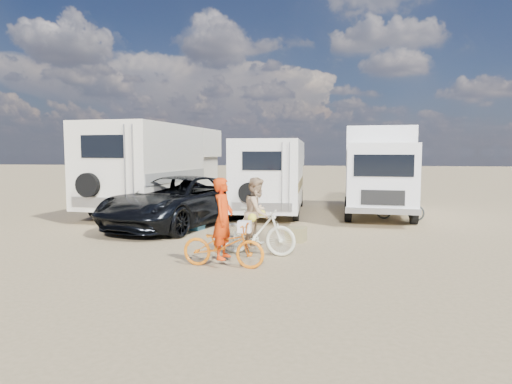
# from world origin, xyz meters

# --- Properties ---
(ground) EXTENTS (140.00, 140.00, 0.00)m
(ground) POSITION_xyz_m (0.00, 0.00, 0.00)
(ground) COLOR #A0885F
(ground) RESTS_ON ground
(rv_main) EXTENTS (2.32, 6.89, 2.83)m
(rv_main) POSITION_xyz_m (-0.13, 7.35, 1.41)
(rv_main) COLOR silver
(rv_main) RESTS_ON ground
(rv_left) EXTENTS (3.60, 7.88, 3.42)m
(rv_left) POSITION_xyz_m (-4.75, 7.06, 1.71)
(rv_left) COLOR white
(rv_left) RESTS_ON ground
(box_truck) EXTENTS (3.03, 6.56, 3.32)m
(box_truck) POSITION_xyz_m (3.95, 7.09, 1.66)
(box_truck) COLOR white
(box_truck) RESTS_ON ground
(dark_suv) EXTENTS (4.30, 6.35, 1.61)m
(dark_suv) POSITION_xyz_m (-2.86, 3.65, 0.81)
(dark_suv) COLOR black
(dark_suv) RESTS_ON ground
(bike_man) EXTENTS (1.81, 0.81, 0.92)m
(bike_man) POSITION_xyz_m (-0.34, -1.17, 0.46)
(bike_man) COLOR orange
(bike_man) RESTS_ON ground
(bike_woman) EXTENTS (1.92, 0.87, 1.11)m
(bike_woman) POSITION_xyz_m (0.21, 0.02, 0.56)
(bike_woman) COLOR beige
(bike_woman) RESTS_ON ground
(rider_man) EXTENTS (0.47, 0.66, 1.69)m
(rider_man) POSITION_xyz_m (-0.34, -1.17, 0.84)
(rider_man) COLOR red
(rider_man) RESTS_ON ground
(rider_woman) EXTENTS (0.76, 0.90, 1.63)m
(rider_woman) POSITION_xyz_m (0.21, 0.02, 0.82)
(rider_woman) COLOR tan
(rider_woman) RESTS_ON ground
(bike_parked) EXTENTS (1.78, 1.15, 0.88)m
(bike_parked) POSITION_xyz_m (4.52, 6.00, 0.44)
(bike_parked) COLOR #292C29
(bike_parked) RESTS_ON ground
(cooler) EXTENTS (0.70, 0.59, 0.48)m
(cooler) POSITION_xyz_m (-2.19, 3.13, 0.24)
(cooler) COLOR teal
(cooler) RESTS_ON ground
(crate) EXTENTS (0.59, 0.59, 0.39)m
(crate) POSITION_xyz_m (1.05, 1.70, 0.19)
(crate) COLOR olive
(crate) RESTS_ON ground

